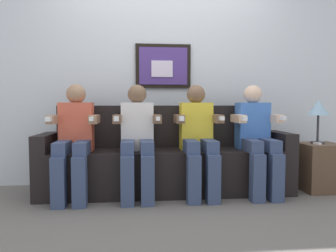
# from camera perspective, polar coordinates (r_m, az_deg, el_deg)

# --- Properties ---
(ground_plane) EXTENTS (6.43, 6.43, 0.00)m
(ground_plane) POSITION_cam_1_polar(r_m,az_deg,el_deg) (3.12, 0.27, -13.13)
(ground_plane) COLOR #66605B
(back_wall_assembly) EXTENTS (4.95, 0.10, 2.60)m
(back_wall_assembly) POSITION_cam_1_polar(r_m,az_deg,el_deg) (3.77, -0.91, 9.77)
(back_wall_assembly) COLOR silver
(back_wall_assembly) RESTS_ON ground_plane
(couch) EXTENTS (2.55, 0.58, 0.90)m
(couch) POSITION_cam_1_polar(r_m,az_deg,el_deg) (3.36, -0.29, -6.42)
(couch) COLOR black
(couch) RESTS_ON ground_plane
(person_leftmost) EXTENTS (0.46, 0.56, 1.11)m
(person_leftmost) POSITION_cam_1_polar(r_m,az_deg,el_deg) (3.20, -16.30, -1.77)
(person_leftmost) COLOR #D8593F
(person_leftmost) RESTS_ON ground_plane
(person_left_center) EXTENTS (0.46, 0.56, 1.11)m
(person_left_center) POSITION_cam_1_polar(r_m,az_deg,el_deg) (3.14, -5.48, -1.74)
(person_left_center) COLOR white
(person_left_center) RESTS_ON ground_plane
(person_right_center) EXTENTS (0.46, 0.56, 1.11)m
(person_right_center) POSITION_cam_1_polar(r_m,az_deg,el_deg) (3.20, 5.35, -1.64)
(person_right_center) COLOR yellow
(person_right_center) RESTS_ON ground_plane
(person_rightmost) EXTENTS (0.46, 0.56, 1.11)m
(person_rightmost) POSITION_cam_1_polar(r_m,az_deg,el_deg) (3.36, 15.44, -1.49)
(person_rightmost) COLOR #3F72CC
(person_rightmost) RESTS_ON ground_plane
(side_table_right) EXTENTS (0.40, 0.40, 0.50)m
(side_table_right) POSITION_cam_1_polar(r_m,az_deg,el_deg) (3.78, 25.37, -6.60)
(side_table_right) COLOR brown
(side_table_right) RESTS_ON ground_plane
(table_lamp) EXTENTS (0.22, 0.22, 0.46)m
(table_lamp) POSITION_cam_1_polar(r_m,az_deg,el_deg) (3.72, 25.18, 2.67)
(table_lamp) COLOR #333338
(table_lamp) RESTS_ON side_table_right
(spare_remote_on_table) EXTENTS (0.04, 0.13, 0.02)m
(spare_remote_on_table) POSITION_cam_1_polar(r_m,az_deg,el_deg) (3.66, 24.93, -2.80)
(spare_remote_on_table) COLOR white
(spare_remote_on_table) RESTS_ON side_table_right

